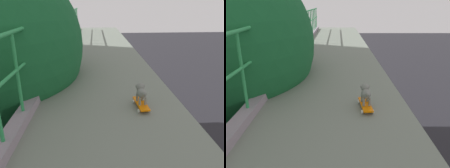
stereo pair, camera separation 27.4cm
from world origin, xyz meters
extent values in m
cylinder|color=#2B924E|center=(-0.25, 3.02, 6.70)|extent=(0.04, 0.04, 1.11)
cylinder|color=#2B924E|center=(-0.25, 3.77, 6.70)|extent=(0.04, 0.04, 1.11)
cylinder|color=#2B924E|center=(-0.25, 4.52, 6.70)|extent=(0.04, 0.04, 1.11)
cylinder|color=#2B924E|center=(-0.25, 5.28, 6.70)|extent=(0.04, 0.04, 1.11)
cylinder|color=#2B924E|center=(-0.25, 6.03, 6.70)|extent=(0.04, 0.04, 1.11)
cylinder|color=#2B924E|center=(-0.25, 6.79, 6.70)|extent=(0.04, 0.04, 1.11)
cylinder|color=#2B924E|center=(-0.25, 7.54, 6.70)|extent=(0.04, 0.04, 1.11)
cylinder|color=#2B924E|center=(-0.25, 8.29, 6.70)|extent=(0.04, 0.04, 1.11)
cylinder|color=#2B924E|center=(-0.25, 9.05, 6.70)|extent=(0.04, 0.04, 1.11)
cylinder|color=#2B924E|center=(-0.25, 9.80, 6.70)|extent=(0.04, 0.04, 1.11)
cylinder|color=#2B924E|center=(-0.25, 10.56, 6.70)|extent=(0.04, 0.04, 1.11)
cylinder|color=#2B924E|center=(-0.25, 11.31, 6.70)|extent=(0.04, 0.04, 1.11)
cylinder|color=#2B924E|center=(-0.25, 12.07, 6.70)|extent=(0.04, 0.04, 1.11)
cylinder|color=#2B924E|center=(-0.25, 12.82, 6.70)|extent=(0.04, 0.04, 1.11)
cylinder|color=#2B924E|center=(-0.25, 13.57, 6.70)|extent=(0.04, 0.04, 1.11)
cylinder|color=#2B924E|center=(-0.25, 14.33, 6.70)|extent=(0.04, 0.04, 1.11)
cube|color=gold|center=(-4.26, 10.62, 0.56)|extent=(1.83, 4.14, 0.68)
cube|color=#1E232B|center=(-4.26, 10.27, 1.16)|extent=(1.65, 2.05, 0.52)
cube|color=silver|center=(-4.26, 10.27, 1.48)|extent=(0.36, 0.16, 0.12)
cylinder|color=black|center=(-3.38, 11.85, 0.31)|extent=(0.22, 0.61, 0.61)
cylinder|color=black|center=(-5.14, 11.85, 0.31)|extent=(0.22, 0.61, 0.61)
cylinder|color=black|center=(-3.38, 9.39, 0.31)|extent=(0.22, 0.61, 0.61)
cylinder|color=black|center=(-6.68, 16.18, 0.34)|extent=(0.20, 0.69, 0.69)
cube|color=white|center=(-7.66, 28.35, 1.80)|extent=(2.36, 10.41, 3.04)
cube|color=black|center=(-7.66, 28.35, 2.33)|extent=(2.38, 9.58, 0.70)
cylinder|color=black|center=(-6.52, 31.99, 0.48)|extent=(0.28, 0.96, 0.96)
cylinder|color=black|center=(-8.79, 31.99, 0.48)|extent=(0.28, 0.96, 0.96)
cylinder|color=black|center=(-6.52, 25.48, 0.48)|extent=(0.28, 0.96, 0.96)
cylinder|color=black|center=(-8.79, 25.48, 0.48)|extent=(0.28, 0.96, 0.96)
cube|color=orange|center=(1.52, 3.28, 6.08)|extent=(0.19, 0.55, 0.02)
cylinder|color=silver|center=(1.59, 3.46, 6.04)|extent=(0.03, 0.06, 0.06)
cylinder|color=silver|center=(1.42, 3.45, 6.04)|extent=(0.03, 0.06, 0.06)
cylinder|color=silver|center=(1.62, 3.11, 6.04)|extent=(0.03, 0.06, 0.06)
cylinder|color=silver|center=(1.45, 3.10, 6.04)|extent=(0.03, 0.06, 0.06)
cylinder|color=slate|center=(1.56, 3.38, 6.15)|extent=(0.04, 0.04, 0.13)
cylinder|color=slate|center=(1.47, 3.37, 6.15)|extent=(0.04, 0.04, 0.13)
cylinder|color=slate|center=(1.57, 3.21, 6.15)|extent=(0.04, 0.04, 0.13)
cylinder|color=slate|center=(1.48, 3.20, 6.15)|extent=(0.04, 0.04, 0.13)
ellipsoid|color=slate|center=(1.52, 3.29, 6.26)|extent=(0.17, 0.24, 0.14)
sphere|color=slate|center=(1.51, 3.39, 6.33)|extent=(0.14, 0.14, 0.14)
ellipsoid|color=gray|center=(1.51, 3.45, 6.32)|extent=(0.05, 0.06, 0.04)
sphere|color=slate|center=(1.57, 3.39, 6.34)|extent=(0.06, 0.06, 0.06)
sphere|color=slate|center=(1.46, 3.38, 6.34)|extent=(0.06, 0.06, 0.06)
sphere|color=slate|center=(1.53, 3.17, 6.30)|extent=(0.07, 0.07, 0.07)
camera|label=1|loc=(0.81, 0.02, 7.61)|focal=36.15mm
camera|label=2|loc=(1.08, 0.01, 7.61)|focal=36.15mm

